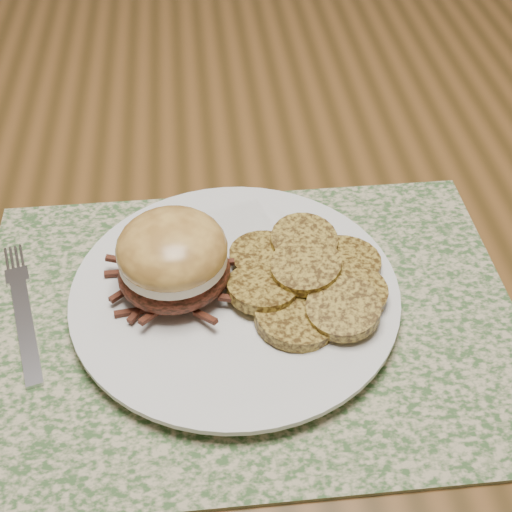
{
  "coord_description": "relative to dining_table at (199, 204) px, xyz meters",
  "views": [
    {
      "loc": [
        0.0,
        -0.65,
        1.2
      ],
      "look_at": [
        0.04,
        -0.22,
        0.79
      ],
      "focal_mm": 50.0,
      "sensor_mm": 36.0,
      "label": 1
    }
  ],
  "objects": [
    {
      "name": "pork_sandwich",
      "position": [
        -0.02,
        -0.23,
        0.13
      ],
      "size": [
        0.12,
        0.11,
        0.07
      ],
      "rotation": [
        0.0,
        0.0,
        0.3
      ],
      "color": "black",
      "rests_on": "dinner_plate"
    },
    {
      "name": "roasted_potatoes",
      "position": [
        0.09,
        -0.24,
        0.11
      ],
      "size": [
        0.15,
        0.16,
        0.03
      ],
      "color": "olive",
      "rests_on": "dinner_plate"
    },
    {
      "name": "ground",
      "position": [
        0.0,
        0.0,
        -0.67
      ],
      "size": [
        3.5,
        3.5,
        0.0
      ],
      "primitive_type": "plane",
      "color": "#4F2C1B",
      "rests_on": "ground"
    },
    {
      "name": "dining_table",
      "position": [
        0.0,
        0.0,
        0.0
      ],
      "size": [
        1.5,
        0.9,
        0.75
      ],
      "color": "brown",
      "rests_on": "ground"
    },
    {
      "name": "placemat",
      "position": [
        0.03,
        -0.26,
        0.08
      ],
      "size": [
        0.45,
        0.33,
        0.0
      ],
      "primitive_type": "cube",
      "color": "#37562C",
      "rests_on": "dining_table"
    },
    {
      "name": "fork",
      "position": [
        -0.15,
        -0.23,
        0.09
      ],
      "size": [
        0.05,
        0.16,
        0.0
      ],
      "rotation": [
        0.0,
        0.0,
        0.24
      ],
      "color": "silver",
      "rests_on": "placemat"
    },
    {
      "name": "dinner_plate",
      "position": [
        0.02,
        -0.24,
        0.09
      ],
      "size": [
        0.26,
        0.26,
        0.02
      ],
      "primitive_type": "cylinder",
      "color": "silver",
      "rests_on": "placemat"
    }
  ]
}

